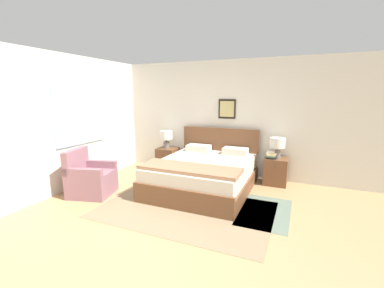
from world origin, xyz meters
name	(u,v)px	position (x,y,z in m)	size (l,w,h in m)	color
ground_plane	(146,239)	(0.00, 0.00, 0.00)	(16.00, 16.00, 0.00)	tan
wall_back	(220,119)	(0.00, 3.12, 1.30)	(7.15, 0.09, 2.60)	silver
wall_left	(88,121)	(-2.40, 1.54, 1.30)	(0.08, 5.49, 2.60)	silver
area_rug_main	(185,209)	(0.10, 0.97, 0.00)	(2.75, 1.76, 0.01)	#897556
area_rug_bedside	(265,212)	(1.31, 1.41, 0.00)	(0.76, 1.27, 0.01)	slate
bed	(204,174)	(0.04, 1.98, 0.31)	(1.78, 2.14, 1.10)	brown
armchair	(90,179)	(-1.80, 0.88, 0.30)	(0.86, 0.84, 0.86)	#8E606B
nightstand_near_window	(168,159)	(-1.23, 2.83, 0.28)	(0.46, 0.45, 0.56)	brown
nightstand_by_door	(276,171)	(1.32, 2.83, 0.28)	(0.46, 0.45, 0.56)	brown
table_lamp_near_window	(166,137)	(-1.25, 2.82, 0.85)	(0.30, 0.30, 0.43)	slate
table_lamp_by_door	(277,145)	(1.32, 2.82, 0.85)	(0.30, 0.30, 0.43)	slate
book_thick_bottom	(271,157)	(1.22, 2.79, 0.58)	(0.22, 0.24, 0.04)	#232328
book_hardcover_middle	(271,156)	(1.22, 2.79, 0.61)	(0.18, 0.26, 0.03)	#4C7551
book_novel_upper	(271,154)	(1.22, 2.79, 0.64)	(0.20, 0.28, 0.03)	beige
book_slim_near_top	(271,153)	(1.22, 2.79, 0.67)	(0.23, 0.23, 0.04)	beige
book_paperback_top	(271,151)	(1.22, 2.79, 0.71)	(0.15, 0.22, 0.03)	silver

